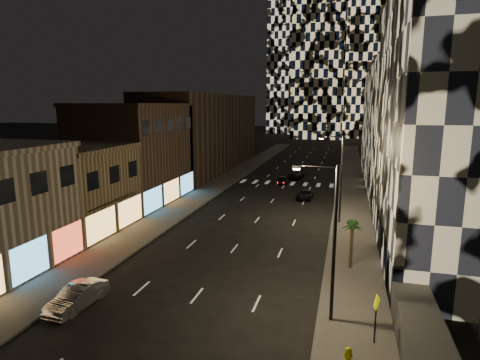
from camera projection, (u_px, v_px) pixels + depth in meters
The scene contains 20 objects.
sidewalk_left at pixel (226, 180), 65.72m from camera, with size 4.00×120.00×0.15m, color #47443F.
sidewalk_right at pixel (352, 186), 60.62m from camera, with size 4.00×120.00×0.15m, color #47443F.
curb_left at pixel (238, 180), 65.18m from camera, with size 0.20×120.00×0.15m, color #4C4C47.
curb_right at pixel (338, 185), 61.16m from camera, with size 0.20×120.00×0.15m, color #4C4C47.
retail_tan at pixel (70, 190), 39.26m from camera, with size 10.00×10.00×8.00m, color #7E6B4B.
retail_brown at pixel (134, 155), 50.74m from camera, with size 10.00×15.00×12.00m, color #453327.
retail_filler_left at pixel (205, 132), 75.69m from camera, with size 10.00×40.00×14.00m, color #453327.
midrise_base at pixel (381, 228), 35.58m from camera, with size 0.60×25.00×3.00m, color #383838.
plinth_right at pixel (421, 336), 19.84m from camera, with size 2.00×8.00×2.00m, color #383838.
midrise_filler_right at pixel (420, 125), 63.05m from camera, with size 16.00×40.00×18.00m, color #232326.
tower_center_low at pixel (322, 2), 140.19m from camera, with size 18.00×18.00×95.00m, color black.
streetlight_near at pixel (330, 232), 22.11m from camera, with size 2.55×0.25×9.00m.
streetlight_far at pixel (339, 173), 41.08m from camera, with size 2.55×0.25×9.00m.
car_silver_parked at pixel (77, 297), 24.52m from camera, with size 1.50×4.31×1.42m, color #95969A.
car_dark_midlane at pixel (282, 180), 62.55m from camera, with size 1.44×3.58×1.22m, color black.
car_dark_oncoming at pixel (297, 174), 67.30m from camera, with size 1.96×4.82×1.40m, color black.
car_dark_rightlane at pixel (305, 195), 52.58m from camera, with size 1.89×4.10×1.14m, color black.
fire_hydrant at pixel (348, 356), 19.02m from camera, with size 0.42×0.40×0.85m.
ped_sign at pixel (376, 310), 20.44m from camera, with size 0.37×0.85×2.70m.
palm_tree at pixel (352, 229), 29.73m from camera, with size 1.87×1.89×3.70m.
Camera 1 is at (9.03, -11.74, 12.33)m, focal length 30.00 mm.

